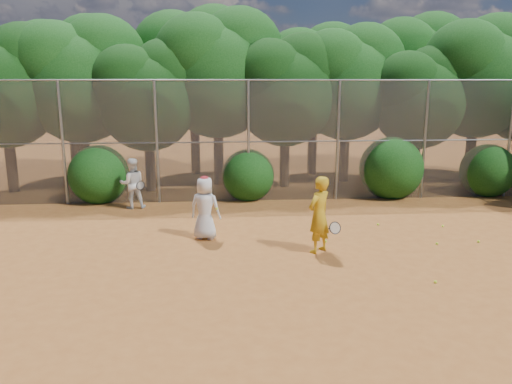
{
  "coord_description": "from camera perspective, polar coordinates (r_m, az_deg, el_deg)",
  "views": [
    {
      "loc": [
        -1.93,
        -10.42,
        4.08
      ],
      "look_at": [
        -1.0,
        2.5,
        1.1
      ],
      "focal_mm": 35.0,
      "sensor_mm": 36.0,
      "label": 1
    }
  ],
  "objects": [
    {
      "name": "tree_2",
      "position": [
        18.43,
        -12.21,
        11.13
      ],
      "size": [
        3.99,
        3.47,
        5.47
      ],
      "color": "black",
      "rests_on": "ground"
    },
    {
      "name": "player_white",
      "position": [
        16.26,
        -13.96,
        0.95
      ],
      "size": [
        0.92,
        0.81,
        1.61
      ],
      "rotation": [
        0.0,
        0.0,
        3.36
      ],
      "color": "white",
      "rests_on": "ground"
    },
    {
      "name": "tree_1",
      "position": [
        19.61,
        -19.4,
        12.49
      ],
      "size": [
        4.64,
        4.03,
        6.35
      ],
      "color": "black",
      "rests_on": "ground"
    },
    {
      "name": "tree_10",
      "position": [
        21.49,
        -7.02,
        14.32
      ],
      "size": [
        5.15,
        4.48,
        7.06
      ],
      "color": "black",
      "rests_on": "ground"
    },
    {
      "name": "tree_6",
      "position": [
        19.92,
        18.25,
        10.56
      ],
      "size": [
        3.86,
        3.36,
        5.29
      ],
      "color": "black",
      "rests_on": "ground"
    },
    {
      "name": "ball_0",
      "position": [
        13.31,
        19.98,
        -5.55
      ],
      "size": [
        0.07,
        0.07,
        0.07
      ],
      "primitive_type": "sphere",
      "color": "#C5F02B",
      "rests_on": "ground"
    },
    {
      "name": "ball_2",
      "position": [
        10.9,
        19.82,
        -9.63
      ],
      "size": [
        0.07,
        0.07,
        0.07
      ],
      "primitive_type": "sphere",
      "color": "#C5F02B",
      "rests_on": "ground"
    },
    {
      "name": "tree_9",
      "position": [
        22.09,
        -20.44,
        12.83
      ],
      "size": [
        4.83,
        4.2,
        6.62
      ],
      "color": "black",
      "rests_on": "ground"
    },
    {
      "name": "fence_back",
      "position": [
        16.64,
        2.17,
        5.95
      ],
      "size": [
        20.05,
        0.09,
        4.03
      ],
      "color": "gray",
      "rests_on": "ground"
    },
    {
      "name": "tree_3",
      "position": [
        19.26,
        -4.27,
        13.86
      ],
      "size": [
        4.89,
        4.26,
        6.7
      ],
      "color": "black",
      "rests_on": "ground"
    },
    {
      "name": "bush_1",
      "position": [
        17.04,
        -0.92,
        2.2
      ],
      "size": [
        1.8,
        1.8,
        1.8
      ],
      "primitive_type": "sphere",
      "color": "#0F3E0F",
      "rests_on": "ground"
    },
    {
      "name": "tree_0",
      "position": [
        19.93,
        -26.82,
        11.17
      ],
      "size": [
        4.38,
        3.81,
        6.0
      ],
      "color": "black",
      "rests_on": "ground"
    },
    {
      "name": "tree_4",
      "position": [
        18.82,
        3.54,
        11.95
      ],
      "size": [
        4.19,
        3.64,
        5.73
      ],
      "color": "black",
      "rests_on": "ground"
    },
    {
      "name": "tree_7",
      "position": [
        21.52,
        24.13,
        12.39
      ],
      "size": [
        4.77,
        4.14,
        6.53
      ],
      "color": "black",
      "rests_on": "ground"
    },
    {
      "name": "player_yellow",
      "position": [
        11.86,
        7.22,
        -2.59
      ],
      "size": [
        0.91,
        0.78,
        1.84
      ],
      "rotation": [
        0.0,
        0.0,
        3.87
      ],
      "color": "gold",
      "rests_on": "ground"
    },
    {
      "name": "ball_1",
      "position": [
        14.89,
        20.56,
        -3.66
      ],
      "size": [
        0.07,
        0.07,
        0.07
      ],
      "primitive_type": "sphere",
      "color": "#C5F02B",
      "rests_on": "ground"
    },
    {
      "name": "bush_3",
      "position": [
        19.45,
        24.97,
        2.48
      ],
      "size": [
        1.9,
        1.9,
        1.9
      ],
      "primitive_type": "sphere",
      "color": "#0F3E0F",
      "rests_on": "ground"
    },
    {
      "name": "ball_5",
      "position": [
        14.52,
        13.77,
        -3.61
      ],
      "size": [
        0.07,
        0.07,
        0.07
      ],
      "primitive_type": "sphere",
      "color": "#C5F02B",
      "rests_on": "ground"
    },
    {
      "name": "ground",
      "position": [
        11.35,
        6.01,
        -8.18
      ],
      "size": [
        80.0,
        80.0,
        0.0
      ],
      "primitive_type": "plane",
      "color": "brown",
      "rests_on": "ground"
    },
    {
      "name": "tree_5",
      "position": [
        20.09,
        10.51,
        12.65
      ],
      "size": [
        4.51,
        3.92,
        6.17
      ],
      "color": "black",
      "rests_on": "ground"
    },
    {
      "name": "ball_3",
      "position": [
        13.86,
        24.08,
        -5.18
      ],
      "size": [
        0.07,
        0.07,
        0.07
      ],
      "primitive_type": "sphere",
      "color": "#C5F02B",
      "rests_on": "ground"
    },
    {
      "name": "tree_11",
      "position": [
        21.43,
        6.78,
        13.09
      ],
      "size": [
        4.64,
        4.03,
        6.35
      ],
      "color": "black",
      "rests_on": "ground"
    },
    {
      "name": "tree_12",
      "position": [
        23.27,
        17.78,
        13.42
      ],
      "size": [
        5.02,
        4.37,
        6.88
      ],
      "color": "black",
      "rests_on": "ground"
    },
    {
      "name": "ball_4",
      "position": [
        12.8,
        7.97,
        -5.6
      ],
      "size": [
        0.07,
        0.07,
        0.07
      ],
      "primitive_type": "sphere",
      "color": "#C5F02B",
      "rests_on": "ground"
    },
    {
      "name": "player_teen",
      "position": [
        12.84,
        -5.84,
        -1.81
      ],
      "size": [
        0.92,
        0.74,
        1.66
      ],
      "rotation": [
        0.0,
        0.0,
        2.83
      ],
      "color": "silver",
      "rests_on": "ground"
    },
    {
      "name": "bush_2",
      "position": [
        17.99,
        15.21,
        2.96
      ],
      "size": [
        2.2,
        2.2,
        2.2
      ],
      "primitive_type": "sphere",
      "color": "#0F3E0F",
      "rests_on": "ground"
    },
    {
      "name": "bush_0",
      "position": [
        17.48,
        -17.53,
        2.2
      ],
      "size": [
        2.0,
        2.0,
        2.0
      ],
      "primitive_type": "sphere",
      "color": "#0F3E0F",
      "rests_on": "ground"
    }
  ]
}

